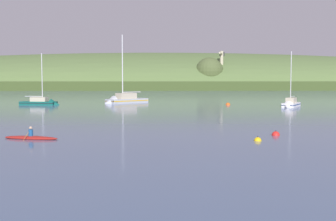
{
  "coord_description": "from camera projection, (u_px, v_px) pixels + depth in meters",
  "views": [
    {
      "loc": [
        1.9,
        -3.2,
        4.24
      ],
      "look_at": [
        1.91,
        33.38,
        1.63
      ],
      "focal_mm": 45.66,
      "sensor_mm": 36.0,
      "label": 1
    }
  ],
  "objects": [
    {
      "name": "far_shoreline_hill",
      "position": [
        170.0,
        88.0,
        228.97
      ],
      "size": [
        532.84,
        131.16,
        37.47
      ],
      "rotation": [
        0.0,
        0.0,
        0.04
      ],
      "color": "#3C4E24",
      "rests_on": "ground"
    },
    {
      "name": "dockside_crane",
      "position": [
        221.0,
        72.0,
        193.97
      ],
      "size": [
        4.22,
        10.26,
        17.32
      ],
      "rotation": [
        0.0,
        0.0,
        4.48
      ],
      "color": "#4C4C51",
      "rests_on": "ground"
    },
    {
      "name": "sailboat_near_mooring",
      "position": [
        290.0,
        105.0,
        67.35
      ],
      "size": [
        4.5,
        6.31,
        9.51
      ],
      "rotation": [
        0.0,
        0.0,
        4.22
      ],
      "color": "white",
      "rests_on": "ground"
    },
    {
      "name": "sailboat_midwater_white",
      "position": [
        123.0,
        102.0,
        78.13
      ],
      "size": [
        8.41,
        8.13,
        13.71
      ],
      "rotation": [
        0.0,
        0.0,
        3.89
      ],
      "color": "#ADB2BC",
      "rests_on": "ground"
    },
    {
      "name": "sailboat_far_left",
      "position": [
        43.0,
        104.0,
        73.06
      ],
      "size": [
        7.13,
        3.12,
        9.74
      ],
      "rotation": [
        0.0,
        0.0,
        6.12
      ],
      "color": "#0F564C",
      "rests_on": "ground"
    },
    {
      "name": "canoe_with_paddler",
      "position": [
        31.0,
        138.0,
        30.78
      ],
      "size": [
        4.26,
        1.82,
        1.02
      ],
      "rotation": [
        0.0,
        0.0,
        2.93
      ],
      "color": "maroon",
      "rests_on": "ground"
    },
    {
      "name": "mooring_buoy_foreground",
      "position": [
        228.0,
        105.0,
        72.79
      ],
      "size": [
        0.78,
        0.78,
        0.86
      ],
      "color": "#EA5B19",
      "rests_on": "ground"
    },
    {
      "name": "mooring_buoy_midchannel",
      "position": [
        276.0,
        135.0,
        32.82
      ],
      "size": [
        0.62,
        0.62,
        0.7
      ],
      "color": "red",
      "rests_on": "ground"
    },
    {
      "name": "mooring_buoy_far_upstream",
      "position": [
        258.0,
        141.0,
        29.81
      ],
      "size": [
        0.52,
        0.52,
        0.6
      ],
      "color": "yellow",
      "rests_on": "ground"
    }
  ]
}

